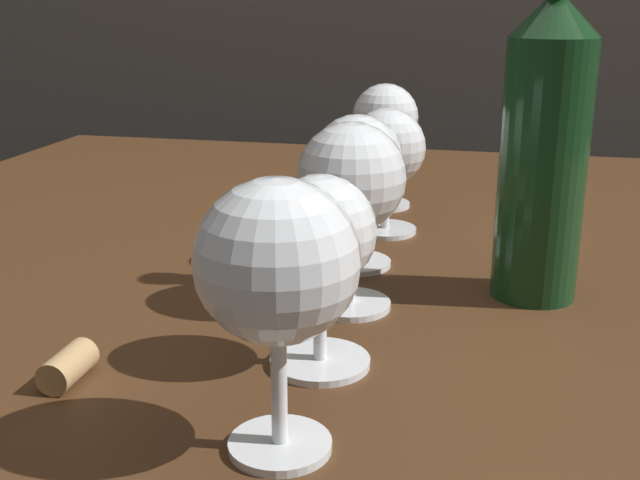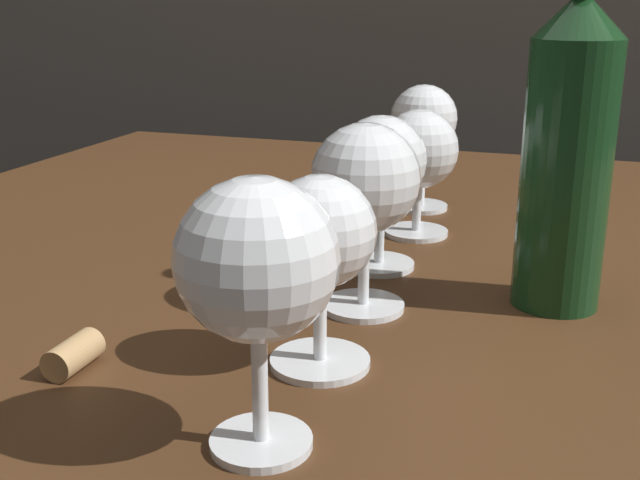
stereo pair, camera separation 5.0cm
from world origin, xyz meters
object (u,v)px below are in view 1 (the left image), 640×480
at_px(wine_glass_merlot, 277,267).
at_px(wine_glass_amber, 387,150).
at_px(wine_glass_empty, 351,183).
at_px(wine_glass_pinot, 357,164).
at_px(wine_glass_port, 385,121).
at_px(wine_glass_white, 320,236).
at_px(cork, 68,366).
at_px(wine_bottle, 545,141).

height_order(wine_glass_merlot, wine_glass_amber, wine_glass_merlot).
bearing_deg(wine_glass_empty, wine_glass_pinot, 97.44).
bearing_deg(wine_glass_port, wine_glass_white, -87.63).
height_order(wine_glass_port, cork, wine_glass_port).
bearing_deg(wine_glass_pinot, cork, -118.06).
relative_size(wine_glass_pinot, wine_bottle, 0.43).
bearing_deg(wine_glass_white, cork, -158.89).
bearing_deg(wine_glass_white, wine_glass_pinot, 93.38).
relative_size(wine_glass_white, cork, 3.12).
relative_size(wine_glass_white, wine_glass_port, 0.92).
relative_size(wine_glass_white, wine_glass_amber, 1.01).
bearing_deg(wine_glass_merlot, wine_glass_empty, 89.94).
bearing_deg(wine_bottle, wine_glass_port, 122.45).
height_order(wine_glass_pinot, wine_glass_amber, wine_glass_pinot).
relative_size(wine_glass_pinot, wine_glass_port, 0.97).
xyz_separation_m(wine_glass_pinot, wine_glass_port, (-0.01, 0.21, 0.00)).
height_order(wine_glass_pinot, wine_glass_port, wine_glass_port).
bearing_deg(wine_bottle, wine_glass_empty, -157.23).
bearing_deg(cork, wine_glass_pinot, 61.94).
bearing_deg(cork, wine_glass_amber, 67.93).
relative_size(wine_glass_port, cork, 3.39).
distance_m(wine_glass_pinot, cork, 0.31).
xyz_separation_m(wine_glass_merlot, wine_glass_white, (-0.00, 0.10, -0.02)).
height_order(wine_glass_merlot, wine_glass_port, wine_glass_merlot).
distance_m(wine_glass_port, cork, 0.50).
height_order(wine_glass_port, wine_bottle, wine_bottle).
bearing_deg(wine_bottle, wine_glass_pinot, 165.43).
xyz_separation_m(wine_glass_merlot, wine_bottle, (0.14, 0.27, 0.02)).
relative_size(wine_bottle, cork, 7.61).
distance_m(wine_glass_merlot, wine_glass_white, 0.11).
height_order(wine_glass_pinot, cork, wine_glass_pinot).
xyz_separation_m(wine_glass_white, cork, (-0.15, -0.06, -0.08)).
relative_size(wine_glass_port, wine_bottle, 0.45).
bearing_deg(wine_glass_pinot, wine_bottle, -14.57).
distance_m(wine_glass_amber, wine_bottle, 0.21).
distance_m(wine_glass_merlot, wine_glass_port, 0.52).
relative_size(wine_glass_empty, wine_bottle, 0.46).
xyz_separation_m(wine_glass_empty, wine_bottle, (0.14, 0.06, 0.03)).
bearing_deg(wine_glass_port, wine_bottle, -57.55).
distance_m(wine_glass_merlot, wine_glass_pinot, 0.31).
relative_size(wine_glass_empty, wine_glass_amber, 1.15).
xyz_separation_m(wine_glass_amber, cork, (-0.15, -0.37, -0.08)).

